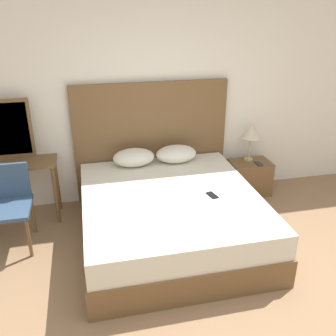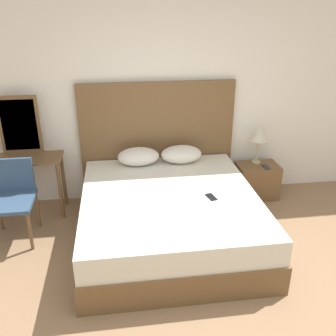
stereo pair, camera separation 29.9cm
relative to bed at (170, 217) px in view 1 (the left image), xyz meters
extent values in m
plane|color=#8C6B4C|center=(0.15, -1.40, -0.28)|extent=(16.00, 16.00, 0.00)
cube|color=white|center=(0.15, 1.12, 1.07)|extent=(10.00, 0.06, 2.70)
cube|color=brown|center=(0.00, 0.00, -0.13)|extent=(1.85, 2.04, 0.30)
cube|color=silver|center=(0.00, 0.00, 0.15)|extent=(1.81, 2.00, 0.26)
cube|color=brown|center=(0.00, 1.05, 0.48)|extent=(1.94, 0.05, 1.52)
ellipsoid|color=silver|center=(-0.27, 0.81, 0.39)|extent=(0.51, 0.32, 0.22)
ellipsoid|color=silver|center=(0.27, 0.81, 0.39)|extent=(0.51, 0.32, 0.22)
cube|color=black|center=(0.42, -0.14, 0.29)|extent=(0.10, 0.16, 0.01)
cube|color=brown|center=(1.29, 0.81, -0.05)|extent=(0.53, 0.36, 0.46)
cylinder|color=tan|center=(1.28, 0.89, 0.19)|extent=(0.11, 0.11, 0.02)
cylinder|color=tan|center=(1.28, 0.89, 0.35)|extent=(0.02, 0.02, 0.30)
cone|color=beige|center=(1.28, 0.89, 0.59)|extent=(0.26, 0.26, 0.18)
cube|color=#232328|center=(1.36, 0.72, 0.19)|extent=(0.07, 0.15, 0.01)
cube|color=brown|center=(-1.63, 0.78, 0.45)|extent=(0.93, 0.41, 0.02)
cylinder|color=brown|center=(-1.21, 0.62, 0.08)|extent=(0.04, 0.04, 0.71)
cylinder|color=brown|center=(-1.21, 0.95, 0.08)|extent=(0.04, 0.04, 0.71)
cube|color=brown|center=(-1.63, 0.96, 0.81)|extent=(0.47, 0.03, 0.69)
cube|color=#B2BCC6|center=(-1.63, 0.95, 0.81)|extent=(0.40, 0.01, 0.61)
cube|color=#334C6B|center=(-1.67, 0.23, 0.18)|extent=(0.48, 0.51, 0.04)
cube|color=#334C6B|center=(-1.67, 0.47, 0.39)|extent=(0.46, 0.04, 0.38)
cylinder|color=brown|center=(-1.46, 0.01, -0.06)|extent=(0.04, 0.04, 0.44)
cylinder|color=brown|center=(-1.46, 0.46, -0.06)|extent=(0.04, 0.04, 0.44)
camera|label=1|loc=(-0.79, -3.38, 2.13)|focal=40.00mm
camera|label=2|loc=(-0.50, -3.43, 2.13)|focal=40.00mm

